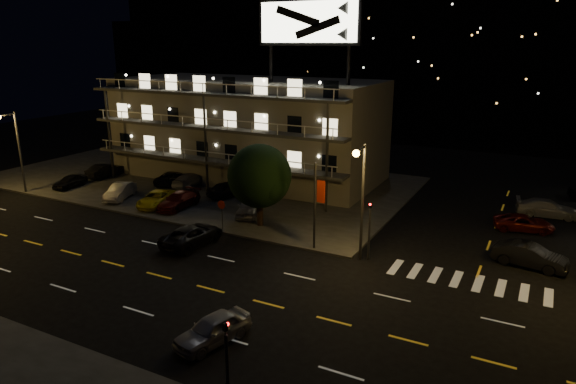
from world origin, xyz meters
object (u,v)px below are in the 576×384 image
at_px(side_car_0, 530,256).
at_px(road_car_west, 192,235).
at_px(lot_car_7, 191,180).
at_px(lot_car_2, 156,199).
at_px(lot_car_4, 250,207).
at_px(tree, 259,178).
at_px(road_car_east, 213,329).

bearing_deg(side_car_0, road_car_west, 116.77).
bearing_deg(lot_car_7, lot_car_2, 100.35).
height_order(lot_car_2, lot_car_4, lot_car_4).
distance_m(tree, side_car_0, 19.99).
bearing_deg(tree, lot_car_2, 179.67).
height_order(tree, side_car_0, tree).
height_order(lot_car_4, side_car_0, lot_car_4).
height_order(lot_car_2, road_car_east, lot_car_2).
distance_m(lot_car_2, road_car_east, 22.98).
bearing_deg(side_car_0, lot_car_4, 98.62).
distance_m(lot_car_4, lot_car_7, 11.09).
xyz_separation_m(side_car_0, road_car_east, (-13.35, -16.89, -0.06)).
relative_size(lot_car_4, road_car_west, 0.82).
bearing_deg(lot_car_7, road_car_west, 128.25).
xyz_separation_m(tree, lot_car_4, (-2.02, 1.74, -3.18)).
xyz_separation_m(lot_car_2, lot_car_4, (8.77, 1.67, 0.09)).
height_order(side_car_0, road_car_east, side_car_0).
distance_m(lot_car_2, side_car_0, 30.48).
bearing_deg(lot_car_7, road_car_east, 130.12).
xyz_separation_m(lot_car_2, side_car_0, (30.45, 1.54, -0.02)).
xyz_separation_m(lot_car_7, side_car_0, (31.61, -5.05, -0.07)).
bearing_deg(lot_car_4, lot_car_2, 172.42).
height_order(lot_car_7, road_car_east, lot_car_7).
relative_size(lot_car_4, road_car_east, 1.04).
bearing_deg(road_car_west, tree, -110.52).
distance_m(tree, road_car_east, 16.88).
distance_m(tree, road_car_west, 6.90).
relative_size(side_car_0, road_car_west, 0.89).
xyz_separation_m(lot_car_4, side_car_0, (21.67, -0.14, -0.11)).
height_order(tree, lot_car_4, tree).
distance_m(tree, lot_car_4, 4.15).
relative_size(lot_car_2, side_car_0, 0.99).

